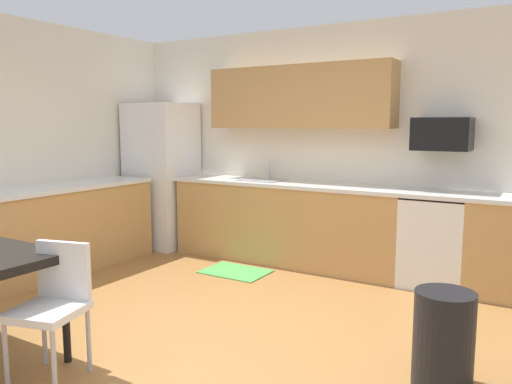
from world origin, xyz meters
name	(u,v)px	position (x,y,z in m)	size (l,w,h in m)	color
ground_plane	(187,341)	(0.00, 0.00, 0.00)	(12.00, 12.00, 0.00)	#9E6B38
wall_back	(330,146)	(0.00, 2.65, 1.35)	(5.80, 0.10, 2.70)	silver
cabinet_run_back	(286,224)	(-0.38, 2.30, 0.45)	(2.73, 0.60, 0.90)	tan
cabinet_run_left	(68,229)	(-2.30, 0.80, 0.45)	(0.60, 2.00, 0.90)	tan
countertop_back	(317,186)	(0.00, 2.30, 0.92)	(4.80, 0.64, 0.04)	silver
countertop_left	(66,187)	(-2.30, 0.80, 0.92)	(0.64, 2.00, 0.04)	silver
upper_cabinets_back	(299,97)	(-0.30, 2.43, 1.90)	(2.20, 0.34, 0.70)	tan
refrigerator	(162,175)	(-2.18, 2.22, 0.93)	(0.76, 0.70, 1.86)	white
oven_range	(435,241)	(1.28, 2.30, 0.46)	(0.60, 0.60, 0.91)	white
microwave	(442,134)	(1.28, 2.40, 1.50)	(0.54, 0.36, 0.32)	black
sink_basin	(262,185)	(-0.70, 2.30, 0.88)	(0.48, 0.40, 0.14)	#A5A8AD
sink_faucet	(270,171)	(-0.70, 2.48, 1.04)	(0.02, 0.02, 0.24)	#B2B5BA
chair_near_table	(54,299)	(-0.38, -0.83, 0.50)	(0.49, 0.49, 0.85)	white
trash_bin	(443,340)	(1.76, 0.29, 0.30)	(0.36, 0.36, 0.60)	black
floor_mat	(236,272)	(-0.65, 1.65, 0.01)	(0.70, 0.50, 0.01)	#4CA54C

